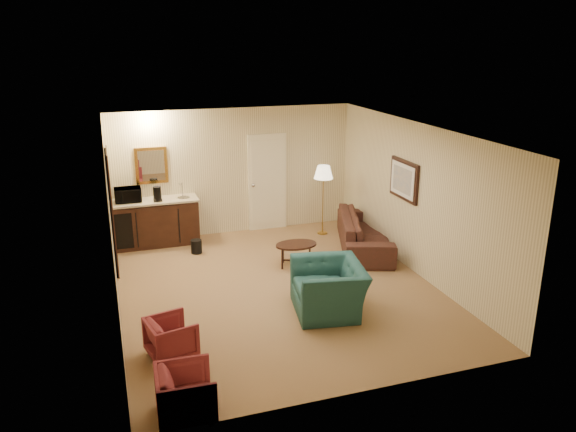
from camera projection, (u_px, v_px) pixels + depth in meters
The scene contains 12 objects.
ground at pixel (277, 288), 9.23m from camera, with size 6.00×6.00×0.00m, color #9A764E.
room_walls at pixel (258, 177), 9.38m from camera, with size 5.02×6.01×2.61m.
wetbar_cabinet at pixel (157, 222), 11.06m from camera, with size 1.64×0.58×0.92m, color #351A10.
sofa at pixel (365, 227), 10.84m from camera, with size 2.29×0.67×0.90m, color black.
teal_armchair at pixel (329, 280), 8.34m from camera, with size 1.14×0.74×1.00m, color #1C4747.
rose_chair_near at pixel (171, 336), 7.20m from camera, with size 0.57×0.53×0.58m, color maroon.
rose_chair_far at pixel (186, 391), 6.04m from camera, with size 0.61×0.58×0.63m, color maroon.
coffee_table at pixel (296, 255), 10.06m from camera, with size 0.75×0.51×0.43m, color black.
floor_lamp at pixel (323, 200), 11.59m from camera, with size 0.39×0.39×1.46m, color #B9913D.
waste_bin at pixel (196, 246), 10.70m from camera, with size 0.21×0.21×0.26m, color black.
microwave at pixel (128, 193), 10.74m from camera, with size 0.49×0.27×0.34m, color black.
coffee_maker at pixel (157, 194), 10.79m from camera, with size 0.16×0.16×0.29m, color black.
Camera 1 is at (-2.47, -8.06, 3.96)m, focal length 35.00 mm.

